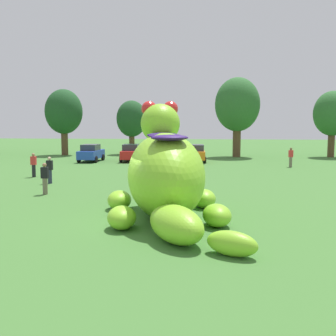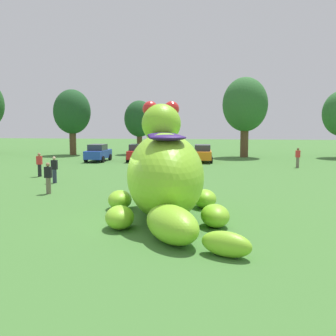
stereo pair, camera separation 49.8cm
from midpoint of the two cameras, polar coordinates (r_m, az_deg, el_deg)
name	(u,v)px [view 2 (the right image)]	position (r m, az deg, el deg)	size (l,w,h in m)	color
ground_plane	(140,221)	(16.05, -3.16, -7.47)	(160.00, 160.00, 0.00)	#427533
giant_inflatable_creature	(165,174)	(16.29, 0.48, -0.88)	(6.18, 9.03, 4.87)	#8CD12D
car_blue	(98,153)	(40.90, -9.56, 2.15)	(1.97, 4.12, 1.72)	#2347B7
car_red	(138,153)	(40.52, -3.96, 2.18)	(2.15, 4.21, 1.72)	red
car_green	(168,153)	(39.97, 0.40, 2.14)	(2.17, 4.22, 1.72)	#1E7238
car_orange	(202,153)	(39.69, 5.27, 2.08)	(2.09, 4.18, 1.72)	orange
tree_left	(72,112)	(49.78, -13.18, 7.72)	(4.41, 4.41, 7.82)	brown
tree_mid_left	(139,119)	(49.89, -3.80, 6.94)	(3.71, 3.71, 6.58)	brown
tree_centre_left	(245,105)	(46.21, 11.19, 8.76)	(5.02, 5.02, 8.91)	brown
spectator_near_inflatable	(48,178)	(22.71, -16.04, -1.41)	(0.38, 0.26, 1.71)	#726656
spectator_mid_field	(54,170)	(26.68, -15.31, -0.26)	(0.38, 0.26, 1.71)	#2D334C
spectator_by_cars	(298,158)	(36.57, 18.31, 1.40)	(0.38, 0.26, 1.71)	#726656
spectator_wandering	(39,165)	(30.19, -17.33, 0.43)	(0.38, 0.26, 1.71)	black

